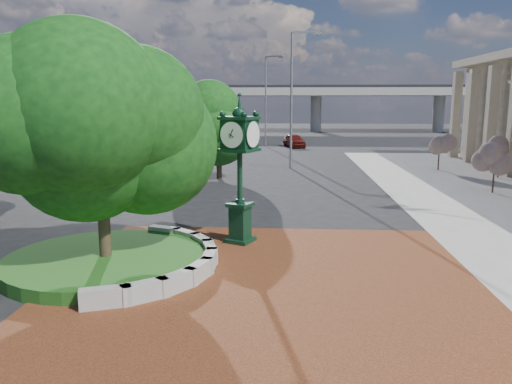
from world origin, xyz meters
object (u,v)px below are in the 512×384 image
(street_lamp_near, at_px, (295,90))
(post_clock, at_px, (240,164))
(parked_car, at_px, (294,141))
(street_lamp_far, at_px, (268,94))

(street_lamp_near, bearing_deg, post_clock, -95.87)
(parked_car, distance_m, street_lamp_far, 5.94)
(post_clock, xyz_separation_m, parked_car, (2.30, 38.08, -2.15))
(post_clock, distance_m, street_lamp_far, 38.96)
(post_clock, height_order, parked_car, post_clock)
(post_clock, relative_size, street_lamp_far, 0.53)
(parked_car, xyz_separation_m, street_lamp_near, (-0.20, -17.63, 5.16))
(street_lamp_near, height_order, street_lamp_far, street_lamp_near)
(parked_car, distance_m, street_lamp_near, 18.37)
(parked_car, height_order, street_lamp_near, street_lamp_near)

